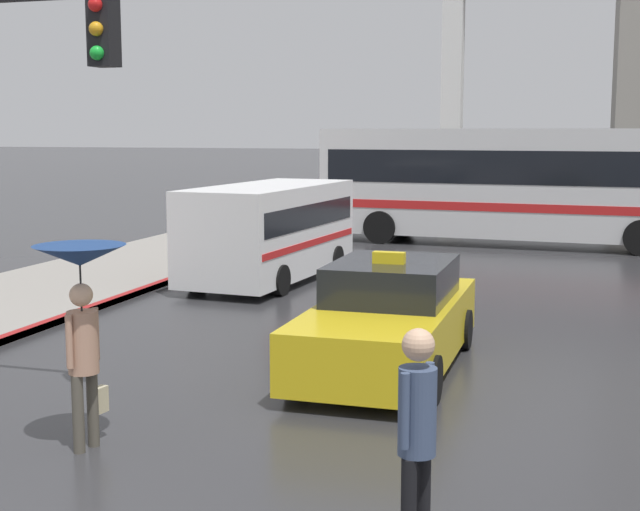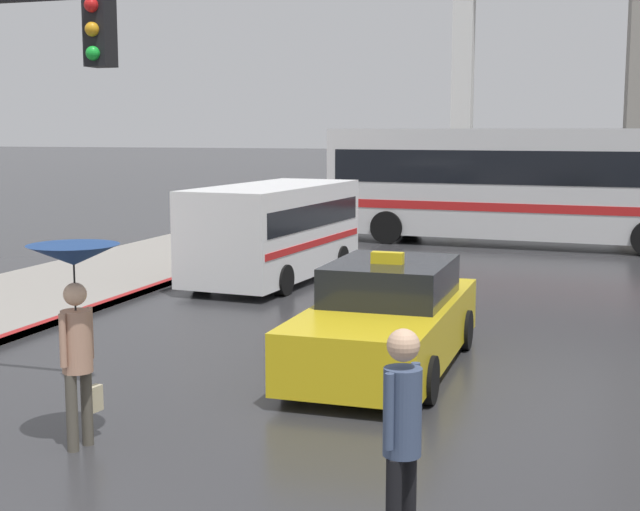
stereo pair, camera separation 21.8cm
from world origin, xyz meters
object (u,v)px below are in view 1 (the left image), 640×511
ambulance_van (270,228)px  pedestrian_with_umbrella (81,293)px  city_bus (508,180)px  pedestrian_man (417,424)px  taxi (389,320)px  monument_cross (454,24)px

ambulance_van → pedestrian_with_umbrella: 10.58m
city_bus → pedestrian_with_umbrella: (-2.59, -18.44, -0.20)m
pedestrian_man → taxi: bearing=-146.5°
pedestrian_with_umbrella → pedestrian_man: size_ratio=1.17×
city_bus → pedestrian_man: 19.89m
pedestrian_with_umbrella → pedestrian_man: bearing=-100.6°
pedestrian_with_umbrella → pedestrian_man: (3.73, -1.40, -0.56)m
city_bus → monument_cross: 16.56m
ambulance_van → pedestrian_with_umbrella: (1.80, -10.42, 0.48)m
pedestrian_with_umbrella → monument_cross: bearing=12.3°
monument_cross → city_bus: bearing=-75.2°
pedestrian_with_umbrella → ambulance_van: bearing=19.8°
pedestrian_man → monument_cross: 35.74m
taxi → monument_cross: monument_cross is taller
ambulance_van → monument_cross: bearing=-86.6°
pedestrian_with_umbrella → pedestrian_man: pedestrian_with_umbrella is taller
ambulance_van → taxi: bearing=127.4°
pedestrian_man → pedestrian_with_umbrella: bearing=-91.8°
ambulance_van → pedestrian_with_umbrella: bearing=104.4°
city_bus → monument_cross: (-3.92, 14.85, 6.18)m
ambulance_van → pedestrian_man: size_ratio=2.95×
city_bus → pedestrian_man: size_ratio=5.91×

